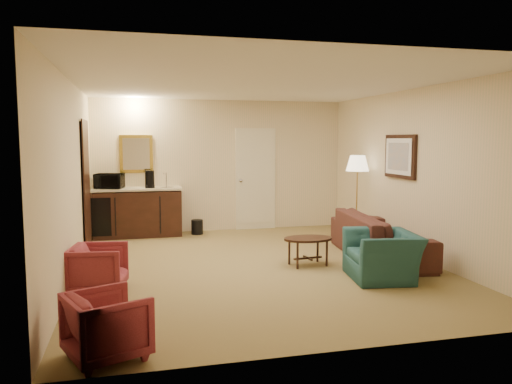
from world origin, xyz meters
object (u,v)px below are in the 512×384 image
Objects in this scene: waste_bin at (197,227)px; microwave at (109,179)px; wetbar_cabinet at (138,212)px; sofa at (379,229)px; teal_armchair at (383,247)px; rose_chair_near at (99,266)px; rose_chair_far at (107,322)px; coffee_maker at (150,179)px; floor_lamp at (357,198)px; coffee_table at (308,251)px.

microwave is at bearing 178.23° from waste_bin.
wetbar_cabinet is 0.71× the size of sofa.
sofa is at bearing -36.53° from wetbar_cabinet.
teal_armchair is at bearing -61.80° from waste_bin.
rose_chair_near is 1.02× the size of rose_chair_far.
wetbar_cabinet is 2.59× the size of rose_chair_near.
coffee_maker reaches higher than rose_chair_near.
wetbar_cabinet is 3.30× the size of microwave.
waste_bin is 0.86× the size of coffee_maker.
coffee_maker is (0.23, -0.06, 0.62)m from wetbar_cabinet.
sofa is at bearing -100.51° from floor_lamp.
teal_armchair is 1.16m from coffee_table.
waste_bin is (1.61, 3.39, -0.18)m from rose_chair_near.
coffee_maker reaches higher than teal_armchair.
sofa is 1.41m from floor_lamp.
rose_chair_near is 4.87m from floor_lamp.
sofa is 1.27m from coffee_table.
rose_chair_far reaches higher than coffee_table.
coffee_maker reaches higher than rose_chair_far.
rose_chair_near is (-0.50, -3.46, -0.14)m from wetbar_cabinet.
coffee_table is 3.62m from coffee_maker.
rose_chair_near is at bearing 107.98° from sofa.
rose_chair_near is at bearing -153.80° from floor_lamp.
coffee_maker is at bearing 11.62° from microwave.
sofa is 4.77m from rose_chair_far.
coffee_maker is at bearing 179.45° from waste_bin.
rose_chair_far is at bearing -73.17° from microwave.
wetbar_cabinet is 5.86× the size of waste_bin.
sofa is 1.20m from teal_armchair.
coffee_table is at bearing -67.30° from coffee_maker.
sofa is 8.24× the size of waste_bin.
wetbar_cabinet is 5.39m from rose_chair_far.
coffee_maker is at bearing 127.40° from coffee_table.
sofa reaches higher than rose_chair_far.
sofa is 7.08× the size of coffee_maker.
rose_chair_far is at bearing -165.51° from rose_chair_near.
teal_armchair is 3.77m from rose_chair_far.
coffee_maker is (0.73, -0.04, -0.01)m from microwave.
teal_armchair is 3.59m from rose_chair_near.
microwave reaches higher than rose_chair_far.
coffee_table is (-0.71, 0.89, -0.21)m from teal_armchair.
floor_lamp is (4.35, 2.14, 0.46)m from rose_chair_near.
coffee_table is 3.06m from waste_bin.
rose_chair_near is 3.76m from waste_bin.
rose_chair_far is 1.90× the size of coffee_maker.
sofa is 3.64× the size of rose_chair_near.
sofa is 1.49× the size of floor_lamp.
rose_chair_near is 0.41× the size of floor_lamp.
coffee_table is at bearing 105.71° from sofa.
rose_chair_near is at bearing -75.14° from microwave.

